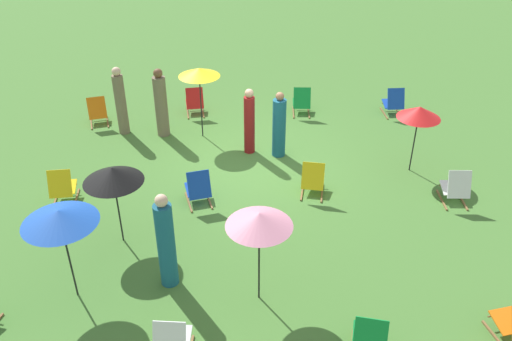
{
  "coord_description": "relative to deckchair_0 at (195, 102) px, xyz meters",
  "views": [
    {
      "loc": [
        0.15,
        11.19,
        6.63
      ],
      "look_at": [
        0.0,
        1.2,
        0.5
      ],
      "focal_mm": 37.34,
      "sensor_mm": 36.0,
      "label": 1
    }
  ],
  "objects": [
    {
      "name": "person_4",
      "position": [
        0.74,
        1.26,
        0.51
      ],
      "size": [
        0.45,
        0.45,
        1.85
      ],
      "rotation": [
        0.0,
        0.0,
        5.24
      ],
      "color": "#72664C",
      "rests_on": "ground"
    },
    {
      "name": "deckchair_8",
      "position": [
        -0.45,
        4.47,
        0.0
      ],
      "size": [
        0.66,
        0.86,
        0.83
      ],
      "rotation": [
        0.0,
        0.0,
        0.27
      ],
      "color": "olive",
      "rests_on": "ground"
    },
    {
      "name": "umbrella_0",
      "position": [
        1.44,
        7.2,
        1.29
      ],
      "size": [
        1.21,
        1.21,
        1.78
      ],
      "color": "black",
      "rests_on": "ground"
    },
    {
      "name": "umbrella_3",
      "position": [
        -0.31,
        1.36,
        1.42
      ],
      "size": [
        1.05,
        1.05,
        1.9
      ],
      "color": "black",
      "rests_on": "ground"
    },
    {
      "name": "deckchair_9",
      "position": [
        -3.05,
        0.03,
        0.0
      ],
      "size": [
        0.51,
        0.78,
        0.83
      ],
      "rotation": [
        0.0,
        0.0,
        -0.04
      ],
      "color": "olive",
      "rests_on": "ground"
    },
    {
      "name": "person_3",
      "position": [
        1.81,
        1.12,
        0.52
      ],
      "size": [
        0.31,
        0.31,
        1.85
      ],
      "rotation": [
        0.0,
        0.0,
        4.64
      ],
      "color": "#72664C",
      "rests_on": "ground"
    },
    {
      "name": "person_1",
      "position": [
        -2.27,
        2.4,
        0.42
      ],
      "size": [
        0.44,
        0.44,
        1.68
      ],
      "rotation": [
        0.0,
        0.0,
        2.67
      ],
      "color": "#195972",
      "rests_on": "ground"
    },
    {
      "name": "ground_plane",
      "position": [
        -1.69,
        2.77,
        -0.37
      ],
      "size": [
        40.0,
        40.0,
        0.0
      ],
      "primitive_type": "plane",
      "color": "#477A33"
    },
    {
      "name": "person_2",
      "position": [
        -1.55,
        2.22,
        0.45
      ],
      "size": [
        0.36,
        0.36,
        1.69
      ],
      "rotation": [
        0.0,
        0.0,
        2.03
      ],
      "color": "maroon",
      "rests_on": "ground"
    },
    {
      "name": "umbrella_4",
      "position": [
        0.94,
        5.73,
        1.14
      ],
      "size": [
        1.12,
        1.12,
        1.66
      ],
      "color": "black",
      "rests_on": "ground"
    },
    {
      "name": "deckchair_4",
      "position": [
        -2.93,
        4.16,
        0.0
      ],
      "size": [
        0.6,
        0.83,
        0.83
      ],
      "rotation": [
        0.0,
        0.0,
        -0.17
      ],
      "color": "olive",
      "rests_on": "ground"
    },
    {
      "name": "deckchair_10",
      "position": [
        2.46,
        4.38,
        0.0
      ],
      "size": [
        0.56,
        0.81,
        0.83
      ],
      "rotation": [
        0.0,
        0.0,
        0.11
      ],
      "color": "olive",
      "rests_on": "ground"
    },
    {
      "name": "umbrella_1",
      "position": [
        -5.36,
        3.18,
        1.14
      ],
      "size": [
        0.99,
        0.99,
        1.65
      ],
      "color": "black",
      "rests_on": "ground"
    },
    {
      "name": "deckchair_2",
      "position": [
        -5.96,
        4.53,
        0.0
      ],
      "size": [
        0.5,
        0.77,
        0.83
      ],
      "rotation": [
        0.0,
        0.0,
        -0.03
      ],
      "color": "olive",
      "rests_on": "ground"
    },
    {
      "name": "umbrella_2",
      "position": [
        -1.69,
        7.31,
        1.29
      ],
      "size": [
        1.08,
        1.08,
        1.78
      ],
      "color": "black",
      "rests_on": "ground"
    },
    {
      "name": "deckchair_6",
      "position": [
        -3.3,
        8.56,
        0.0
      ],
      "size": [
        0.63,
        0.84,
        0.83
      ],
      "rotation": [
        0.0,
        0.0,
        -0.22
      ],
      "color": "olive",
      "rests_on": "ground"
    },
    {
      "name": "deckchair_0",
      "position": [
        0.0,
        0.0,
        0.0
      ],
      "size": [
        0.59,
        0.82,
        0.83
      ],
      "rotation": [
        0.0,
        0.0,
        0.15
      ],
      "color": "olive",
      "rests_on": "ground"
    },
    {
      "name": "deckchair_5",
      "position": [
        -5.66,
        0.12,
        0.0
      ],
      "size": [
        0.52,
        0.79,
        0.83
      ],
      "rotation": [
        0.0,
        0.0,
        0.06
      ],
      "color": "olive",
      "rests_on": "ground"
    },
    {
      "name": "deckchair_11",
      "position": [
        2.61,
        0.61,
        0.0
      ],
      "size": [
        0.67,
        0.86,
        0.83
      ],
      "rotation": [
        0.0,
        0.0,
        0.28
      ],
      "color": "olive",
      "rests_on": "ground"
    },
    {
      "name": "person_0",
      "position": [
        -0.12,
        6.92,
        0.52
      ],
      "size": [
        0.36,
        0.36,
        1.87
      ],
      "rotation": [
        0.0,
        0.0,
        1.73
      ],
      "color": "#195972",
      "rests_on": "ground"
    }
  ]
}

